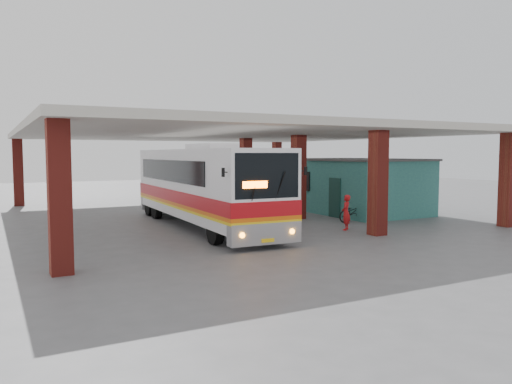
{
  "coord_description": "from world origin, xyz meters",
  "views": [
    {
      "loc": [
        -11.23,
        -18.76,
        3.39
      ],
      "look_at": [
        -1.13,
        0.0,
        1.75
      ],
      "focal_mm": 35.0,
      "sensor_mm": 36.0,
      "label": 1
    }
  ],
  "objects": [
    {
      "name": "ground",
      "position": [
        0.0,
        0.0,
        0.0
      ],
      "size": [
        90.0,
        90.0,
        0.0
      ],
      "primitive_type": "plane",
      "color": "#515154",
      "rests_on": "ground"
    },
    {
      "name": "brick_columns",
      "position": [
        1.43,
        5.0,
        2.17
      ],
      "size": [
        20.1,
        21.6,
        4.35
      ],
      "color": "maroon",
      "rests_on": "ground"
    },
    {
      "name": "canopy_roof",
      "position": [
        0.5,
        6.5,
        4.5
      ],
      "size": [
        21.0,
        23.0,
        0.3
      ],
      "primitive_type": "cube",
      "color": "beige",
      "rests_on": "brick_columns"
    },
    {
      "name": "shop_building",
      "position": [
        7.49,
        4.0,
        1.56
      ],
      "size": [
        5.2,
        8.2,
        3.11
      ],
      "color": "#2A6569",
      "rests_on": "ground"
    },
    {
      "name": "coach_bus",
      "position": [
        -2.49,
        2.65,
        1.9
      ],
      "size": [
        3.25,
        13.24,
        3.83
      ],
      "rotation": [
        0.0,
        0.0,
        -0.04
      ],
      "color": "white",
      "rests_on": "ground"
    },
    {
      "name": "motorcycle",
      "position": [
        4.7,
        0.71,
        0.48
      ],
      "size": [
        1.89,
        0.91,
        0.95
      ],
      "primitive_type": "imported",
      "rotation": [
        0.0,
        0.0,
        1.73
      ],
      "color": "black",
      "rests_on": "ground"
    },
    {
      "name": "pedestrian",
      "position": [
        2.71,
        -1.3,
        0.78
      ],
      "size": [
        0.68,
        0.66,
        1.57
      ],
      "primitive_type": "imported",
      "rotation": [
        0.0,
        0.0,
        3.86
      ],
      "color": "red",
      "rests_on": "ground"
    },
    {
      "name": "red_chair",
      "position": [
        5.08,
        9.0,
        0.34
      ],
      "size": [
        0.51,
        0.51,
        0.73
      ],
      "rotation": [
        0.0,
        0.0,
        0.43
      ],
      "color": "red",
      "rests_on": "ground"
    }
  ]
}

